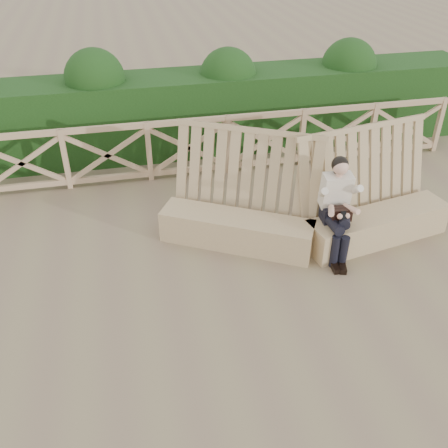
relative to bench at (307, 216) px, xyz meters
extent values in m
plane|color=brown|center=(-1.36, -1.09, -0.41)|extent=(60.00, 60.00, 0.00)
cube|color=#9C7E59|center=(-1.04, 0.10, -0.17)|extent=(2.18, 1.53, 0.48)
cube|color=#9C7E59|center=(-0.91, 0.33, 0.41)|extent=(2.15, 1.49, 1.59)
cube|color=#9C7E59|center=(1.02, -0.24, -0.17)|extent=(2.28, 0.91, 0.48)
cube|color=#9C7E59|center=(0.97, 0.02, 0.41)|extent=(2.27, 0.86, 1.59)
cube|color=black|center=(0.28, -0.29, 0.18)|extent=(0.38, 0.29, 0.22)
cube|color=beige|center=(0.28, -0.24, 0.52)|extent=(0.42, 0.32, 0.53)
sphere|color=tan|center=(0.28, -0.29, 0.90)|extent=(0.22, 0.22, 0.21)
sphere|color=black|center=(0.28, -0.25, 0.92)|extent=(0.25, 0.25, 0.23)
cylinder|color=black|center=(0.17, -0.49, 0.16)|extent=(0.18, 0.47, 0.15)
cylinder|color=black|center=(0.33, -0.48, 0.23)|extent=(0.18, 0.48, 0.17)
cylinder|color=black|center=(0.15, -0.71, -0.17)|extent=(0.13, 0.13, 0.48)
cylinder|color=black|center=(0.26, -0.74, -0.17)|extent=(0.13, 0.13, 0.48)
cube|color=black|center=(0.14, -0.80, -0.37)|extent=(0.11, 0.25, 0.08)
cube|color=black|center=(0.24, -0.83, -0.37)|extent=(0.11, 0.25, 0.08)
cube|color=black|center=(0.28, -0.47, 0.28)|extent=(0.29, 0.18, 0.18)
cube|color=black|center=(0.25, -0.63, 0.34)|extent=(0.08, 0.09, 0.12)
cube|color=#977558|center=(-1.36, 2.41, 0.64)|extent=(10.10, 0.07, 0.10)
cube|color=#977558|center=(-1.36, 2.41, -0.29)|extent=(10.10, 0.07, 0.10)
cube|color=black|center=(-1.36, 3.61, 0.34)|extent=(12.00, 1.20, 1.50)
camera|label=1|loc=(-2.54, -5.76, 3.89)|focal=40.00mm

